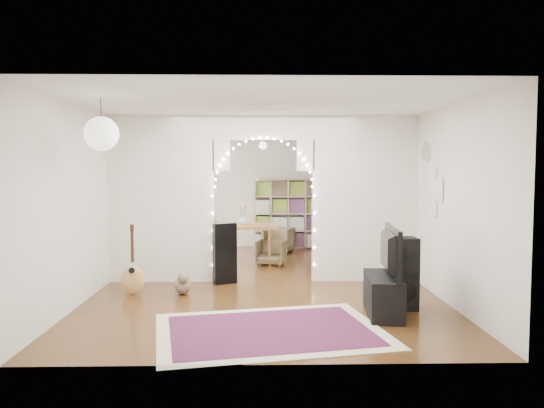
{
  "coord_description": "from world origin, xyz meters",
  "views": [
    {
      "loc": [
        -0.06,
        -8.63,
        1.87
      ],
      "look_at": [
        0.14,
        0.3,
        1.24
      ],
      "focal_mm": 35.0,
      "sensor_mm": 36.0,
      "label": 1
    }
  ],
  "objects_px": {
    "media_console": "(383,295)",
    "dining_table": "(243,229)",
    "acoustic_guitar": "(133,269)",
    "bookcase": "(288,213)",
    "dining_chair_right": "(271,253)",
    "floor_speaker": "(402,274)",
    "dining_chair_left": "(279,240)"
  },
  "relations": [
    {
      "from": "floor_speaker",
      "to": "dining_chair_right",
      "type": "relative_size",
      "value": 1.8
    },
    {
      "from": "media_console",
      "to": "dining_table",
      "type": "xyz_separation_m",
      "value": [
        -1.88,
        3.6,
        0.43
      ]
    },
    {
      "from": "bookcase",
      "to": "dining_chair_right",
      "type": "xyz_separation_m",
      "value": [
        -0.43,
        -2.15,
        -0.57
      ]
    },
    {
      "from": "bookcase",
      "to": "dining_chair_left",
      "type": "distance_m",
      "value": 0.87
    },
    {
      "from": "floor_speaker",
      "to": "dining_table",
      "type": "bearing_deg",
      "value": 118.14
    },
    {
      "from": "media_console",
      "to": "dining_chair_right",
      "type": "relative_size",
      "value": 1.9
    },
    {
      "from": "media_console",
      "to": "dining_chair_right",
      "type": "xyz_separation_m",
      "value": [
        -1.34,
        3.43,
        -0.01
      ]
    },
    {
      "from": "dining_chair_left",
      "to": "dining_chair_right",
      "type": "bearing_deg",
      "value": -76.15
    },
    {
      "from": "acoustic_guitar",
      "to": "bookcase",
      "type": "xyz_separation_m",
      "value": [
        2.51,
        4.43,
        0.42
      ]
    },
    {
      "from": "floor_speaker",
      "to": "dining_chair_left",
      "type": "xyz_separation_m",
      "value": [
        -1.45,
        4.67,
        -0.2
      ]
    },
    {
      "from": "media_console",
      "to": "dining_table",
      "type": "distance_m",
      "value": 4.08
    },
    {
      "from": "floor_speaker",
      "to": "dining_table",
      "type": "distance_m",
      "value": 3.99
    },
    {
      "from": "media_console",
      "to": "floor_speaker",
      "type": "bearing_deg",
      "value": 46.31
    },
    {
      "from": "acoustic_guitar",
      "to": "media_console",
      "type": "relative_size",
      "value": 0.88
    },
    {
      "from": "floor_speaker",
      "to": "bookcase",
      "type": "bearing_deg",
      "value": 97.78
    },
    {
      "from": "media_console",
      "to": "bookcase",
      "type": "bearing_deg",
      "value": 104.62
    },
    {
      "from": "bookcase",
      "to": "dining_chair_left",
      "type": "relative_size",
      "value": 2.67
    },
    {
      "from": "acoustic_guitar",
      "to": "bookcase",
      "type": "distance_m",
      "value": 5.11
    },
    {
      "from": "bookcase",
      "to": "dining_table",
      "type": "distance_m",
      "value": 2.21
    },
    {
      "from": "dining_chair_right",
      "to": "floor_speaker",
      "type": "bearing_deg",
      "value": -48.42
    },
    {
      "from": "media_console",
      "to": "dining_chair_left",
      "type": "relative_size",
      "value": 1.66
    },
    {
      "from": "acoustic_guitar",
      "to": "floor_speaker",
      "type": "relative_size",
      "value": 0.93
    },
    {
      "from": "media_console",
      "to": "dining_table",
      "type": "height_order",
      "value": "dining_table"
    },
    {
      "from": "dining_table",
      "to": "dining_chair_right",
      "type": "xyz_separation_m",
      "value": [
        0.54,
        -0.17,
        -0.44
      ]
    },
    {
      "from": "acoustic_guitar",
      "to": "dining_chair_right",
      "type": "distance_m",
      "value": 3.09
    },
    {
      "from": "acoustic_guitar",
      "to": "floor_speaker",
      "type": "bearing_deg",
      "value": -15.91
    },
    {
      "from": "acoustic_guitar",
      "to": "media_console",
      "type": "xyz_separation_m",
      "value": [
        3.42,
        -1.15,
        -0.13
      ]
    },
    {
      "from": "acoustic_guitar",
      "to": "dining_chair_right",
      "type": "xyz_separation_m",
      "value": [
        2.07,
        2.28,
        -0.14
      ]
    },
    {
      "from": "dining_table",
      "to": "floor_speaker",
      "type": "bearing_deg",
      "value": -54.22
    },
    {
      "from": "dining_chair_right",
      "to": "bookcase",
      "type": "bearing_deg",
      "value": 92.63
    },
    {
      "from": "dining_table",
      "to": "dining_chair_left",
      "type": "relative_size",
      "value": 2.05
    },
    {
      "from": "acoustic_guitar",
      "to": "dining_chair_left",
      "type": "distance_m",
      "value": 4.42
    }
  ]
}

